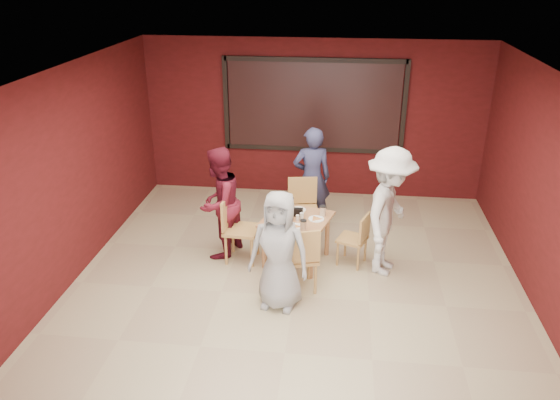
# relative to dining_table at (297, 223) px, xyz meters

# --- Properties ---
(floor) EXTENTS (7.00, 7.00, 0.00)m
(floor) POSITION_rel_dining_table_xyz_m (0.06, -0.91, -0.61)
(floor) COLOR tan
(floor) RESTS_ON ground
(window_blinds) EXTENTS (3.00, 0.02, 1.50)m
(window_blinds) POSITION_rel_dining_table_xyz_m (0.06, 2.54, 1.04)
(window_blinds) COLOR black
(dining_table) EXTENTS (1.07, 1.07, 0.84)m
(dining_table) POSITION_rel_dining_table_xyz_m (0.00, 0.00, 0.00)
(dining_table) COLOR #BC834D
(dining_table) RESTS_ON floor
(chair_front) EXTENTS (0.56, 0.56, 0.93)m
(chair_front) POSITION_rel_dining_table_xyz_m (0.12, -0.76, -0.08)
(chair_front) COLOR tan
(chair_front) RESTS_ON floor
(chair_back) EXTENTS (0.52, 0.52, 0.93)m
(chair_back) POSITION_rel_dining_table_xyz_m (0.03, 0.82, -0.08)
(chair_back) COLOR tan
(chair_back) RESTS_ON floor
(chair_left) EXTENTS (0.49, 0.49, 0.96)m
(chair_left) POSITION_rel_dining_table_xyz_m (-0.86, -0.03, -0.07)
(chair_left) COLOR tan
(chair_left) RESTS_ON floor
(chair_right) EXTENTS (0.49, 0.49, 0.78)m
(chair_right) POSITION_rel_dining_table_xyz_m (0.85, 0.01, -0.17)
(chair_right) COLOR tan
(chair_right) RESTS_ON floor
(diner_front) EXTENTS (0.82, 0.61, 1.54)m
(diner_front) POSITION_rel_dining_table_xyz_m (-0.12, -1.10, 0.16)
(diner_front) COLOR #9F9F9F
(diner_front) RESTS_ON floor
(diner_back) EXTENTS (0.68, 0.52, 1.66)m
(diner_back) POSITION_rel_dining_table_xyz_m (0.13, 1.19, 0.22)
(diner_back) COLOR navy
(diner_back) RESTS_ON floor
(diner_left) EXTENTS (0.85, 0.96, 1.63)m
(diner_left) POSITION_rel_dining_table_xyz_m (-1.12, 0.10, 0.21)
(diner_left) COLOR maroon
(diner_left) RESTS_ON floor
(diner_right) EXTENTS (1.01, 1.31, 1.79)m
(diner_right) POSITION_rel_dining_table_xyz_m (1.25, -0.10, 0.29)
(diner_right) COLOR silver
(diner_right) RESTS_ON floor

